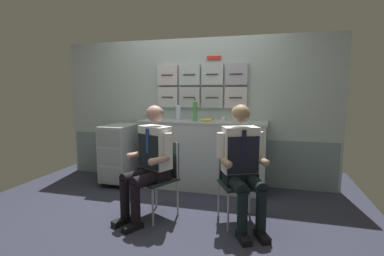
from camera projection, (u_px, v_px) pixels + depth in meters
The scene contains 13 objects.
ground at pixel (160, 219), 3.17m from camera, with size 4.80×4.80×0.04m, color #2D2E3E.
galley_bulkhead at pixel (194, 112), 4.34m from camera, with size 4.20×0.14×2.15m.
galley_counter at pixel (203, 154), 4.09m from camera, with size 1.78×0.53×0.96m.
service_trolley at pixel (121, 152), 4.29m from camera, with size 0.40×0.65×0.88m.
folding_chair_left at pixel (161, 170), 3.21m from camera, with size 0.54×0.54×0.82m.
crew_member_left at pixel (149, 158), 3.07m from camera, with size 0.57×0.67×1.23m.
folding_chair_right at pixel (237, 174), 3.07m from camera, with size 0.53×0.53×0.82m.
crew_member_right at pixel (243, 161), 2.90m from camera, with size 0.57×0.69×1.25m.
sparkling_bottle_green at pixel (178, 112), 4.15m from camera, with size 0.07×0.07×0.24m.
water_bottle_blue_cap at pixel (195, 111), 3.95m from camera, with size 0.06×0.06×0.31m.
paper_cup_tan at pixel (223, 119), 3.95m from camera, with size 0.06×0.06×0.06m.
espresso_cup_small at pixel (158, 117), 4.15m from camera, with size 0.07×0.07×0.09m.
snack_banana at pixel (207, 120), 3.95m from camera, with size 0.17×0.10×0.04m.
Camera 1 is at (1.13, -2.81, 1.39)m, focal length 26.77 mm.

